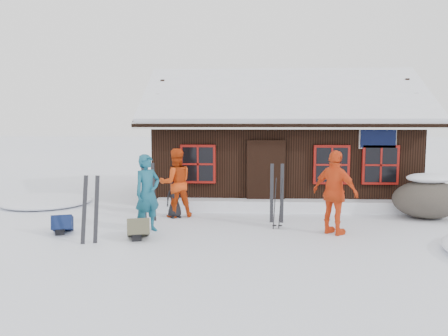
{
  "coord_description": "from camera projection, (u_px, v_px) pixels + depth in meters",
  "views": [
    {
      "loc": [
        0.33,
        -10.32,
        2.64
      ],
      "look_at": [
        -0.3,
        1.84,
        1.3
      ],
      "focal_mm": 35.0,
      "sensor_mm": 36.0,
      "label": 1
    }
  ],
  "objects": [
    {
      "name": "backpack_blue",
      "position": [
        63.0,
        226.0,
        10.21
      ],
      "size": [
        0.61,
        0.7,
        0.32
      ],
      "primitive_type": "cube",
      "rotation": [
        0.0,
        0.0,
        0.31
      ],
      "color": "#101D47",
      "rests_on": "ground"
    },
    {
      "name": "backpack_olive",
      "position": [
        138.0,
        231.0,
        9.72
      ],
      "size": [
        0.63,
        0.74,
        0.35
      ],
      "primitive_type": "cube",
      "rotation": [
        0.0,
        0.0,
        0.26
      ],
      "color": "#4D4B37",
      "rests_on": "ground"
    },
    {
      "name": "snow_mounds",
      "position": [
        293.0,
        214.0,
        12.31
      ],
      "size": [
        20.6,
        13.2,
        0.48
      ],
      "color": "white",
      "rests_on": "ground"
    },
    {
      "name": "mountain_hut",
      "position": [
        280.0,
        151.0,
        15.24
      ],
      "size": [
        8.9,
        6.09,
        4.42
      ],
      "color": "black",
      "rests_on": "ground"
    },
    {
      "name": "skier_crouched",
      "position": [
        175.0,
        198.0,
        11.83
      ],
      "size": [
        0.61,
        0.55,
        1.05
      ],
      "primitive_type": "imported",
      "rotation": [
        0.0,
        0.0,
        0.54
      ],
      "color": "black",
      "rests_on": "ground"
    },
    {
      "name": "skier_teal",
      "position": [
        147.0,
        193.0,
        10.3
      ],
      "size": [
        0.78,
        0.79,
        1.84
      ],
      "primitive_type": "imported",
      "rotation": [
        0.0,
        0.0,
        0.81
      ],
      "color": "#165269",
      "rests_on": "ground"
    },
    {
      "name": "ski_pair_left",
      "position": [
        90.0,
        211.0,
        9.3
      ],
      "size": [
        0.45,
        0.12,
        1.53
      ],
      "rotation": [
        0.0,
        0.0,
        0.12
      ],
      "color": "black",
      "rests_on": "ground"
    },
    {
      "name": "ski_pair_mid",
      "position": [
        149.0,
        193.0,
        11.46
      ],
      "size": [
        0.39,
        0.07,
        1.58
      ],
      "rotation": [
        0.0,
        0.0,
        -0.07
      ],
      "color": "black",
      "rests_on": "ground"
    },
    {
      "name": "ski_pair_right",
      "position": [
        277.0,
        194.0,
        11.21
      ],
      "size": [
        0.35,
        0.04,
        1.58
      ],
      "rotation": [
        0.0,
        0.0,
        -0.05
      ],
      "color": "black",
      "rests_on": "ground"
    },
    {
      "name": "ground",
      "position": [
        232.0,
        230.0,
        10.55
      ],
      "size": [
        120.0,
        120.0,
        0.0
      ],
      "primitive_type": "plane",
      "color": "white",
      "rests_on": "ground"
    },
    {
      "name": "snow_drift",
      "position": [
        286.0,
        205.0,
        12.69
      ],
      "size": [
        7.6,
        0.6,
        0.35
      ],
      "primitive_type": "cube",
      "color": "white",
      "rests_on": "ground"
    },
    {
      "name": "boulder",
      "position": [
        428.0,
        198.0,
        11.73
      ],
      "size": [
        1.86,
        1.4,
        1.09
      ],
      "color": "#49433A",
      "rests_on": "ground"
    },
    {
      "name": "ski_poles",
      "position": [
        278.0,
        204.0,
        10.58
      ],
      "size": [
        0.23,
        0.11,
        1.29
      ],
      "color": "black",
      "rests_on": "ground"
    },
    {
      "name": "skier_orange_left",
      "position": [
        176.0,
        183.0,
        11.87
      ],
      "size": [
        1.11,
        0.99,
        1.88
      ],
      "primitive_type": "imported",
      "rotation": [
        0.0,
        0.0,
        3.51
      ],
      "color": "#C63A0E",
      "rests_on": "ground"
    },
    {
      "name": "skier_orange_right",
      "position": [
        335.0,
        193.0,
        10.04
      ],
      "size": [
        1.16,
        1.13,
        1.95
      ],
      "primitive_type": "imported",
      "rotation": [
        0.0,
        0.0,
        2.39
      ],
      "color": "#E14417",
      "rests_on": "ground"
    }
  ]
}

